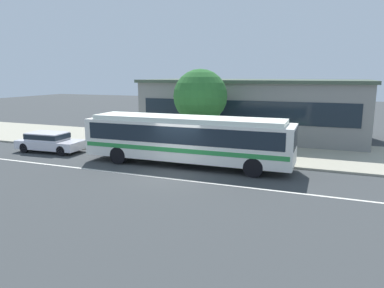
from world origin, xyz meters
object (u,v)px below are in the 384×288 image
at_px(pedestrian_walking_along_curb, 198,136).
at_px(street_tree_near_stop, 200,96).
at_px(pedestrian_waiting_near_sign, 180,138).
at_px(bus_stop_sign, 270,137).
at_px(pedestrian_standing_by_tree, 160,135).
at_px(transit_bus, 187,137).
at_px(sedan_behind_bus, 49,141).

distance_m(pedestrian_walking_along_curb, street_tree_near_stop, 2.76).
relative_size(pedestrian_waiting_near_sign, bus_stop_sign, 0.72).
bearing_deg(pedestrian_walking_along_curb, bus_stop_sign, -18.50).
distance_m(pedestrian_standing_by_tree, street_tree_near_stop, 3.77).
height_order(transit_bus, street_tree_near_stop, street_tree_near_stop).
bearing_deg(street_tree_near_stop, bus_stop_sign, -28.11).
xyz_separation_m(pedestrian_walking_along_curb, pedestrian_standing_by_tree, (-2.39, -0.77, 0.03)).
bearing_deg(transit_bus, pedestrian_waiting_near_sign, 122.02).
xyz_separation_m(transit_bus, pedestrian_standing_by_tree, (-2.96, 2.53, -0.47)).
height_order(transit_bus, sedan_behind_bus, transit_bus).
relative_size(transit_bus, pedestrian_walking_along_curb, 6.98).
bearing_deg(street_tree_near_stop, pedestrian_standing_by_tree, -138.01).
distance_m(sedan_behind_bus, pedestrian_standing_by_tree, 7.38).
bearing_deg(bus_stop_sign, sedan_behind_bus, -173.24).
bearing_deg(pedestrian_waiting_near_sign, pedestrian_standing_by_tree, 171.39).
height_order(pedestrian_standing_by_tree, street_tree_near_stop, street_tree_near_stop).
bearing_deg(pedestrian_waiting_near_sign, pedestrian_walking_along_curb, 49.02).
relative_size(transit_bus, street_tree_near_stop, 2.22).
bearing_deg(pedestrian_walking_along_curb, transit_bus, -80.24).
xyz_separation_m(transit_bus, sedan_behind_bus, (-9.86, -0.03, -0.89)).
bearing_deg(pedestrian_walking_along_curb, pedestrian_standing_by_tree, -162.06).
bearing_deg(pedestrian_standing_by_tree, bus_stop_sign, -6.84).
xyz_separation_m(sedan_behind_bus, pedestrian_standing_by_tree, (6.90, 2.57, 0.42)).
relative_size(pedestrian_standing_by_tree, bus_stop_sign, 0.76).
relative_size(sedan_behind_bus, street_tree_near_stop, 0.84).
relative_size(transit_bus, pedestrian_standing_by_tree, 6.76).
xyz_separation_m(pedestrian_waiting_near_sign, bus_stop_sign, (5.81, -0.65, 0.51)).
bearing_deg(sedan_behind_bus, pedestrian_standing_by_tree, 20.38).
height_order(pedestrian_walking_along_curb, bus_stop_sign, bus_stop_sign).
bearing_deg(transit_bus, street_tree_near_stop, 100.75).
distance_m(transit_bus, street_tree_near_stop, 4.94).
height_order(sedan_behind_bus, street_tree_near_stop, street_tree_near_stop).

